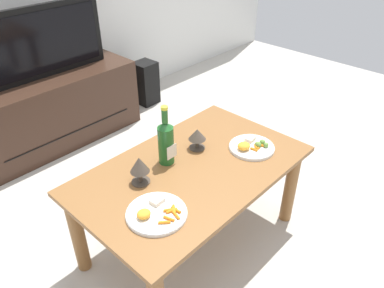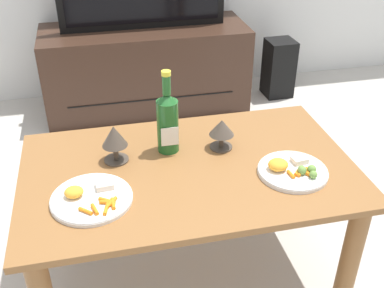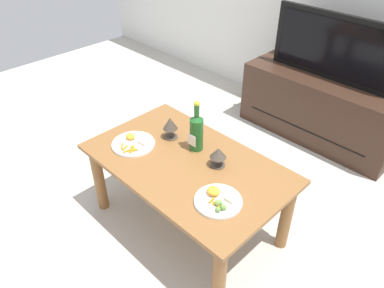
{
  "view_description": "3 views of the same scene",
  "coord_description": "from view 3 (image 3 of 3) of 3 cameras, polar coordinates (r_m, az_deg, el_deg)",
  "views": [
    {
      "loc": [
        -1.08,
        -1.01,
        1.64
      ],
      "look_at": [
        0.04,
        0.04,
        0.63
      ],
      "focal_mm": 35.0,
      "sensor_mm": 36.0,
      "label": 1
    },
    {
      "loc": [
        -0.29,
        -1.32,
        1.45
      ],
      "look_at": [
        0.03,
        0.07,
        0.57
      ],
      "focal_mm": 43.49,
      "sensor_mm": 36.0,
      "label": 2
    },
    {
      "loc": [
        1.18,
        -1.13,
        1.82
      ],
      "look_at": [
        -0.02,
        0.06,
        0.6
      ],
      "focal_mm": 34.32,
      "sensor_mm": 36.0,
      "label": 3
    }
  ],
  "objects": [
    {
      "name": "ground_plane",
      "position": [
        2.45,
        -0.73,
        -12.28
      ],
      "size": [
        6.4,
        6.4,
        0.0
      ],
      "primitive_type": "plane",
      "color": "#B7B2A8"
    },
    {
      "name": "tv_stand",
      "position": [
        3.28,
        19.4,
        5.41
      ],
      "size": [
        1.3,
        0.5,
        0.54
      ],
      "color": "#382319",
      "rests_on": "ground_plane"
    },
    {
      "name": "goblet_left",
      "position": [
        2.24,
        -3.42,
        3.05
      ],
      "size": [
        0.09,
        0.09,
        0.14
      ],
      "color": "#473D33",
      "rests_on": "dining_table"
    },
    {
      "name": "dinner_plate_left",
      "position": [
        2.24,
        -9.1,
        0.1
      ],
      "size": [
        0.26,
        0.26,
        0.05
      ],
      "color": "white",
      "rests_on": "dining_table"
    },
    {
      "name": "tv_screen",
      "position": [
        3.06,
        21.32,
        13.8
      ],
      "size": [
        1.02,
        0.05,
        0.5
      ],
      "color": "black",
      "rests_on": "tv_stand"
    },
    {
      "name": "goblet_right",
      "position": [
        2.02,
        4.08,
        -1.55
      ],
      "size": [
        0.09,
        0.09,
        0.12
      ],
      "color": "#473D33",
      "rests_on": "dining_table"
    },
    {
      "name": "dining_table",
      "position": [
        2.15,
        -0.81,
        -4.71
      ],
      "size": [
        1.17,
        0.71,
        0.52
      ],
      "color": "brown",
      "rests_on": "ground_plane"
    },
    {
      "name": "wine_bottle",
      "position": [
        2.12,
        0.7,
        2.06
      ],
      "size": [
        0.08,
        0.08,
        0.32
      ],
      "color": "#1E5923",
      "rests_on": "dining_table"
    },
    {
      "name": "dinner_plate_right",
      "position": [
        1.84,
        4.07,
        -8.69
      ],
      "size": [
        0.24,
        0.24,
        0.05
      ],
      "color": "white",
      "rests_on": "dining_table"
    }
  ]
}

